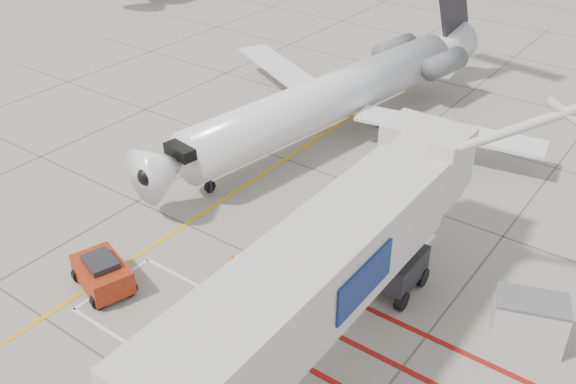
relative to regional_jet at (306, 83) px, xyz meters
The scene contains 8 objects.
ground_plane 15.18m from the regional_jet, 71.73° to the right, with size 260.00×260.00×0.00m, color gray.
regional_jet is the anchor object (origin of this frame).
jet_bridge 17.56m from the regional_jet, 54.88° to the right, with size 9.21×19.43×7.77m, color beige, non-canonical shape.
pushback_tug 15.62m from the regional_jet, 87.93° to the right, with size 2.71×1.70×1.58m, color #98270E, non-canonical shape.
baggage_cart 9.51m from the regional_jet, 49.73° to the right, with size 2.03×1.28×1.28m, color slate, non-canonical shape.
ground_power_unit 17.82m from the regional_jet, 27.10° to the right, with size 2.55×1.49×2.02m, color beige, non-canonical shape.
cone_nose 12.12m from the regional_jet, 70.99° to the right, with size 0.38×0.38×0.53m, color orange.
cone_side 11.50m from the regional_jet, 44.52° to the right, with size 0.39×0.39×0.55m, color orange.
Camera 1 is at (14.30, -13.46, 17.43)m, focal length 40.00 mm.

